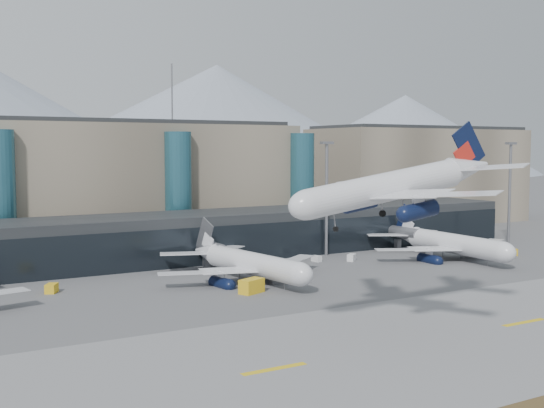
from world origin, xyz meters
The scene contains 19 objects.
ground centered at (0.00, 0.00, 0.00)m, with size 900.00×900.00×0.00m, color #515154.
runway_strip centered at (0.00, -15.00, 0.02)m, with size 400.00×40.00×0.04m, color slate.
runway_markings centered at (0.00, -15.00, 0.05)m, with size 128.00×1.00×0.02m.
concourse centered at (-0.02, 57.73, 4.97)m, with size 170.00×27.00×10.00m.
terminal_main centered at (-25.00, 90.00, 15.44)m, with size 130.00×30.00×31.00m.
terminal_east centered at (95.00, 90.00, 15.44)m, with size 70.00×30.00×31.00m.
teal_towers centered at (-14.99, 74.01, 14.01)m, with size 116.40×19.40×46.00m.
mountain_ridge centered at (15.97, 380.00, 45.74)m, with size 910.00×400.00×110.00m.
lightmast_mid centered at (30.00, 48.00, 14.42)m, with size 3.00×1.20×25.60m.
lightmast_right centered at (80.00, 40.00, 14.42)m, with size 3.00×1.20×25.60m.
hero_jet centered at (2.96, -9.19, 20.32)m, with size 32.61×33.50×10.79m.
jet_parked_mid centered at (0.60, 32.47, 4.45)m, with size 36.24×36.30×11.78m.
jet_parked_right centered at (50.71, 32.55, 4.66)m, with size 38.24×37.11×12.31m.
veh_b centered at (-32.52, 37.69, 0.77)m, with size 2.65×1.63×1.53m, color gold.
veh_c centered at (4.43, 25.49, 0.90)m, with size 3.23×1.70×1.79m, color #525358.
veh_d centered at (30.28, 38.82, 0.73)m, with size 2.56×1.37×1.46m, color silver.
veh_e centered at (65.70, 26.86, 0.77)m, with size 2.71×1.53×1.53m, color gold.
veh_g centered at (23.34, 41.94, 0.62)m, with size 2.14×1.25×1.25m, color silver.
veh_h centered at (-3.63, 20.86, 1.19)m, with size 4.31×2.27×2.38m, color gold.
Camera 1 is at (-56.42, -77.89, 24.11)m, focal length 45.00 mm.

